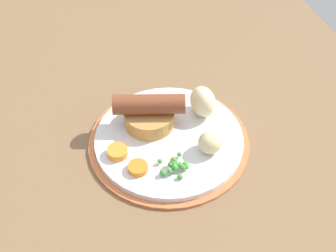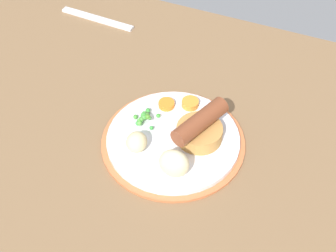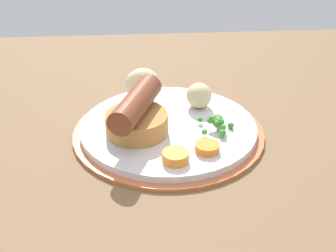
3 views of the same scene
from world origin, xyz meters
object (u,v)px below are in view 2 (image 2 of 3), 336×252
Objects in this scene: pea_pile at (145,117)px; potato_chunk_0 at (137,142)px; dinner_plate at (174,139)px; fork at (97,19)px; potato_chunk_1 at (174,163)px; carrot_slice_0 at (167,104)px; sausage_pudding at (200,128)px; carrot_slice_2 at (190,103)px.

potato_chunk_0 is at bearing 103.28° from pea_pile.
dinner_plate is 40.11cm from fork.
potato_chunk_1 is (-9.11, 8.47, 1.46)cm from pea_pile.
carrot_slice_0 is (-0.47, -11.27, -1.27)cm from potato_chunk_0.
sausage_pudding is at bearing -96.75° from potato_chunk_1.
dinner_plate is 8.48× the size of carrot_slice_0.
carrot_slice_2 is (0.17, -7.89, 1.41)cm from dinner_plate.
carrot_slice_2 is (3.25, -15.31, -1.92)cm from potato_chunk_1.
sausage_pudding is at bearing -179.32° from pea_pile.
potato_chunk_1 is (1.02, 8.59, 0.08)cm from sausage_pudding.
pea_pile reaches higher than fork.
dinner_plate is at bearing 140.89° from fork.
potato_chunk_1 is 15.41cm from carrot_slice_0.
dinner_plate reaches higher than fork.
pea_pile is at bearing 68.82° from carrot_slice_0.
carrot_slice_0 reaches higher than fork.
potato_chunk_0 is 0.74× the size of potato_chunk_1.
carrot_slice_2 is 35.28cm from fork.
fork is (29.90, -18.65, -1.68)cm from carrot_slice_2.
potato_chunk_0 is (4.55, 5.20, 2.57)cm from dinner_plate.
potato_chunk_1 reaches higher than carrot_slice_0.
potato_chunk_1 is at bearing 136.63° from fork.
carrot_slice_0 is (-1.94, -5.02, -0.57)cm from pea_pile.
potato_chunk_1 is 1.71× the size of carrot_slice_0.
carrot_slice_0 is at bearing 25.00° from carrot_slice_2.
fork is at bearing -41.44° from dinner_plate.
fork is at bearing -51.21° from potato_chunk_0.
carrot_slice_2 is at bearing -88.75° from dinner_plate.
potato_chunk_1 is (-7.63, 2.22, 0.76)cm from potato_chunk_0.
sausage_pudding is 10.22cm from pea_pile.
carrot_slice_2 is (-4.38, -13.09, -1.16)cm from potato_chunk_0.
pea_pile reaches higher than dinner_plate.
pea_pile is at bearing -42.92° from potato_chunk_1.
dinner_plate is at bearing 91.25° from carrot_slice_2.
pea_pile is 0.92× the size of potato_chunk_1.
carrot_slice_0 is at bearing -62.03° from potato_chunk_1.
potato_chunk_0 is 1.26× the size of carrot_slice_0.
pea_pile is (6.03, -1.05, 1.88)cm from dinner_plate.
sausage_pudding is 2.27× the size of potato_chunk_1.
potato_chunk_1 is 1.61× the size of carrot_slice_2.
sausage_pudding is 8.65cm from potato_chunk_1.
pea_pile is at bearing -9.90° from dinner_plate.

